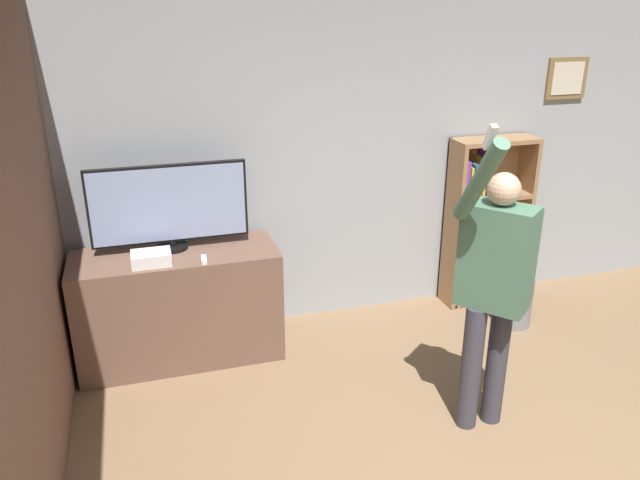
{
  "coord_description": "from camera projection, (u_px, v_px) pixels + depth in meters",
  "views": [
    {
      "loc": [
        -1.7,
        -1.86,
        2.61
      ],
      "look_at": [
        -0.64,
        1.7,
        1.13
      ],
      "focal_mm": 35.0,
      "sensor_mm": 36.0,
      "label": 1
    }
  ],
  "objects": [
    {
      "name": "wall_side_brick",
      "position": [
        22.0,
        256.0,
        3.19
      ],
      "size": [
        0.06,
        4.38,
        2.7
      ],
      "color": "brown",
      "rests_on": "ground_plane"
    },
    {
      "name": "tv_ledge",
      "position": [
        179.0,
        306.0,
        4.67
      ],
      "size": [
        1.48,
        0.59,
        0.85
      ],
      "color": "brown",
      "rests_on": "ground_plane"
    },
    {
      "name": "remote_loose",
      "position": [
        204.0,
        260.0,
        4.38
      ],
      "size": [
        0.04,
        0.14,
        0.02
      ],
      "color": "white",
      "rests_on": "tv_ledge"
    },
    {
      "name": "game_console",
      "position": [
        151.0,
        258.0,
        4.31
      ],
      "size": [
        0.27,
        0.19,
        0.09
      ],
      "color": "white",
      "rests_on": "tv_ledge"
    },
    {
      "name": "television",
      "position": [
        169.0,
        206.0,
        4.47
      ],
      "size": [
        1.12,
        0.22,
        0.64
      ],
      "color": "black",
      "rests_on": "tv_ledge"
    },
    {
      "name": "waste_bin",
      "position": [
        515.0,
        300.0,
        5.2
      ],
      "size": [
        0.29,
        0.29,
        0.44
      ],
      "color": "gray",
      "rests_on": "ground_plane"
    },
    {
      "name": "wall_back",
      "position": [
        357.0,
        158.0,
        5.08
      ],
      "size": [
        6.59,
        0.09,
        2.7
      ],
      "color": "#9EA3A8",
      "rests_on": "ground_plane"
    },
    {
      "name": "bookshelf",
      "position": [
        479.0,
        224.0,
        5.43
      ],
      "size": [
        0.72,
        0.28,
        1.48
      ],
      "color": "#997047",
      "rests_on": "ground_plane"
    },
    {
      "name": "person",
      "position": [
        494.0,
        281.0,
        3.7
      ],
      "size": [
        0.55,
        0.55,
        2.0
      ],
      "rotation": [
        0.0,
        0.0,
        -0.88
      ],
      "color": "#383842",
      "rests_on": "ground_plane"
    }
  ]
}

